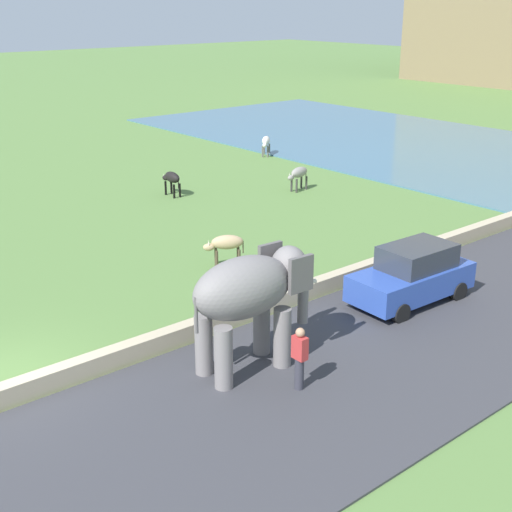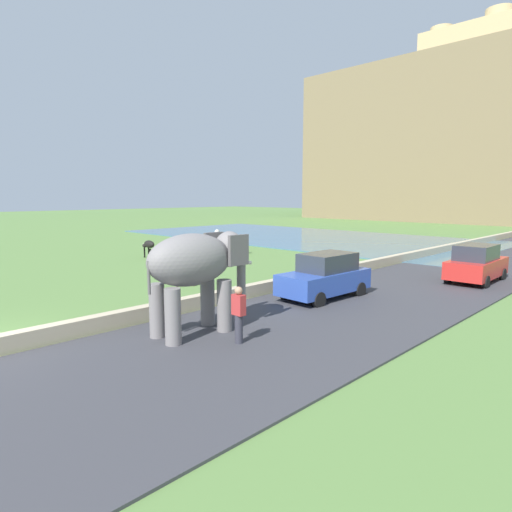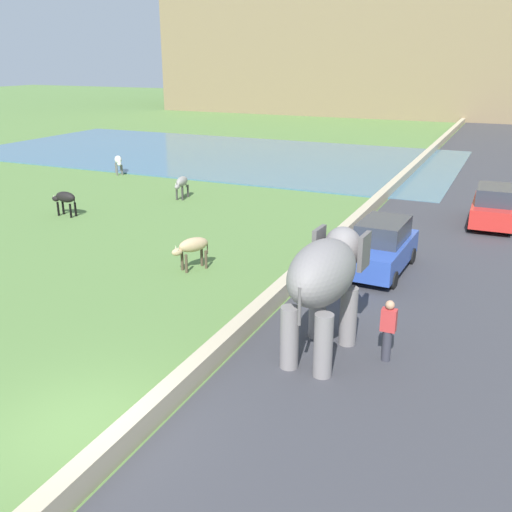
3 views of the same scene
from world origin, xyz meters
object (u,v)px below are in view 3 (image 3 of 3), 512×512
object	(u,v)px
cow_grey	(182,183)
cow_white	(118,161)
person_beside_elephant	(388,330)
car_blue	(381,247)
car_red	(493,206)
elephant	(325,277)
cow_black	(65,198)
cow_tan	(192,247)

from	to	relation	value
cow_grey	cow_white	xyz separation A→B (m)	(-7.05, 4.01, 0.00)
person_beside_elephant	car_blue	size ratio (longest dim) A/B	0.40
car_red	elephant	bearing A→B (deg)	-102.74
car_blue	cow_white	world-z (taller)	car_blue
car_blue	cow_white	distance (m)	21.58
elephant	cow_black	xyz separation A→B (m)	(-14.97, 7.58, -1.20)
person_beside_elephant	car_blue	xyz separation A→B (m)	(-1.56, 6.12, 0.03)
person_beside_elephant	cow_tan	world-z (taller)	person_beside_elephant
cow_grey	cow_black	distance (m)	6.03
person_beside_elephant	cow_white	xyz separation A→B (m)	(-20.45, 16.56, -0.04)
car_red	cow_white	distance (m)	22.22
elephant	cow_black	bearing A→B (deg)	153.15
car_red	cow_grey	world-z (taller)	car_red
car_red	cow_tan	world-z (taller)	car_red
car_blue	car_red	bearing A→B (deg)	67.46
cow_white	car_red	bearing A→B (deg)	-7.39
cow_white	car_blue	bearing A→B (deg)	-28.94
car_blue	person_beside_elephant	bearing A→B (deg)	-75.73
elephant	cow_tan	world-z (taller)	elephant
elephant	car_red	distance (m)	14.28
cow_black	car_red	bearing A→B (deg)	19.20
car_blue	elephant	bearing A→B (deg)	-89.92
car_red	cow_black	distance (m)	19.18
cow_grey	cow_white	distance (m)	8.11
car_blue	cow_white	xyz separation A→B (m)	(-18.89, 10.44, -0.06)
car_blue	cow_black	xyz separation A→B (m)	(-14.96, 1.28, -0.06)
elephant	cow_tan	size ratio (longest dim) A/B	2.58
elephant	cow_grey	xyz separation A→B (m)	(-11.85, 12.74, -1.20)
person_beside_elephant	car_red	size ratio (longest dim) A/B	0.40
elephant	cow_black	distance (m)	16.82
person_beside_elephant	cow_white	bearing A→B (deg)	140.99
cow_grey	elephant	bearing A→B (deg)	-47.07
car_blue	cow_black	size ratio (longest dim) A/B	2.91
car_blue	cow_tan	distance (m)	6.46
cow_white	cow_tan	bearing A→B (deg)	-44.99
person_beside_elephant	cow_grey	xyz separation A→B (m)	(-13.40, 12.56, -0.04)
elephant	cow_grey	distance (m)	17.44
cow_grey	cow_tan	bearing A→B (deg)	-56.61
elephant	cow_black	size ratio (longest dim) A/B	2.50
elephant	cow_tan	distance (m)	7.20
cow_grey	cow_white	bearing A→B (deg)	150.39
cow_tan	cow_black	xyz separation A→B (m)	(-8.99, 3.75, 0.00)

